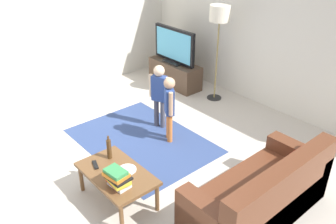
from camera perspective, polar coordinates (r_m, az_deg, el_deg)
The scene contains 15 objects.
ground at distance 5.09m, azimuth -5.19°, elevation -8.56°, with size 7.80×7.80×0.00m, color beige.
wall_back at distance 6.50m, azimuth 16.63°, elevation 12.03°, with size 6.00×0.12×2.70m, color silver.
wall_left at distance 6.98m, azimuth -20.70°, elevation 12.47°, with size 0.12×6.00×2.70m, color silver.
area_rug at distance 5.61m, azimuth -4.21°, elevation -4.59°, with size 2.20×1.60×0.01m, color #33477A.
tv_stand at distance 7.44m, azimuth 1.09°, elevation 6.14°, with size 1.20×0.44×0.50m.
tv at distance 7.22m, azimuth 1.01°, elevation 10.55°, with size 1.10×0.28×0.71m.
couch at distance 4.26m, azimuth 14.98°, elevation -13.14°, with size 0.80×1.80×0.86m.
floor_lamp at distance 6.48m, azimuth 8.27°, elevation 14.61°, with size 0.36×0.36×1.78m.
child_near_tv at distance 5.68m, azimuth -1.40°, elevation 3.40°, with size 0.34×0.21×1.08m.
child_center at distance 5.32m, azimuth 0.22°, elevation 1.34°, with size 0.31×0.23×1.05m.
coffee_table at distance 4.33m, azimuth -8.23°, elevation -10.07°, with size 1.00×0.60×0.42m.
book_stack at distance 4.04m, azimuth -8.12°, elevation -10.45°, with size 0.31×0.25×0.22m.
bottle at distance 4.48m, azimuth -9.44°, elevation -5.84°, with size 0.06×0.06×0.32m.
tv_remote at distance 4.45m, azimuth -11.59°, elevation -8.30°, with size 0.17×0.05×0.02m, color black.
plate at distance 4.32m, azimuth -6.57°, elevation -9.18°, with size 0.22×0.22×0.02m.
Camera 1 is at (3.37, -2.30, 3.03)m, focal length 37.95 mm.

